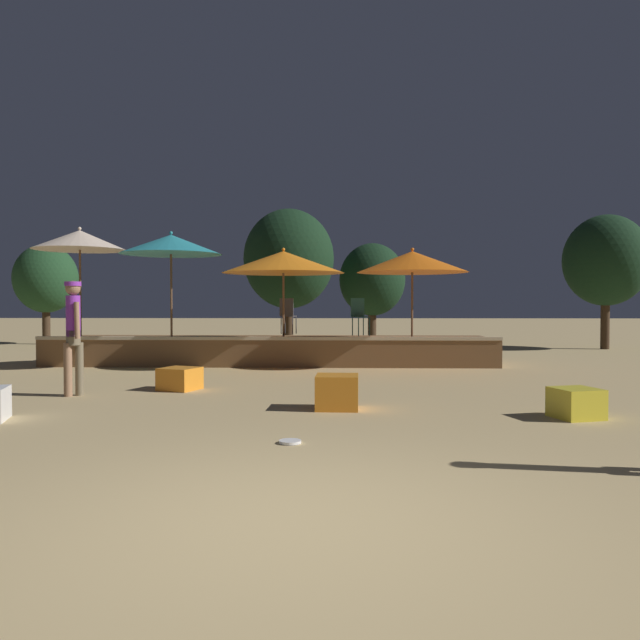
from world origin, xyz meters
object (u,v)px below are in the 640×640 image
patio_umbrella_2 (171,245)px  cube_seat_1 (576,403)px  person_1 (73,330)px  bistro_chair_1 (288,312)px  bistro_chair_0 (359,313)px  background_tree_2 (46,279)px  patio_umbrella_0 (283,262)px  cube_seat_2 (180,379)px  patio_umbrella_1 (412,262)px  patio_umbrella_3 (80,240)px  cube_seat_0 (337,392)px  background_tree_1 (372,280)px  background_tree_3 (289,259)px  background_tree_0 (606,261)px  frisbee_disc (290,442)px

patio_umbrella_2 → cube_seat_1: size_ratio=4.72×
person_1 → bistro_chair_1: size_ratio=2.06×
bistro_chair_0 → background_tree_2: (-11.24, 7.64, 1.13)m
patio_umbrella_0 → background_tree_2: background_tree_2 is taller
cube_seat_2 → patio_umbrella_1: bearing=42.1°
patio_umbrella_3 → cube_seat_0: patio_umbrella_3 is taller
patio_umbrella_0 → patio_umbrella_3: patio_umbrella_3 is taller
patio_umbrella_1 → patio_umbrella_3: size_ratio=0.84×
cube_seat_0 → background_tree_1: (1.16, 12.06, 2.04)m
bistro_chair_1 → background_tree_2: background_tree_2 is taller
background_tree_1 → background_tree_3: background_tree_3 is taller
cube_seat_2 → background_tree_0: 15.48m
patio_umbrella_1 → patio_umbrella_3: bearing=179.8°
cube_seat_0 → frisbee_disc: 2.25m
patio_umbrella_2 → patio_umbrella_1: bearing=2.9°
cube_seat_0 → background_tree_3: size_ratio=0.14×
cube_seat_0 → bistro_chair_0: bistro_chair_0 is taller
frisbee_disc → background_tree_1: background_tree_1 is taller
bistro_chair_1 → background_tree_0: background_tree_0 is taller
background_tree_3 → cube_seat_2: bearing=-97.4°
patio_umbrella_3 → cube_seat_0: size_ratio=5.40×
cube_seat_2 → background_tree_3: 9.50m
bistro_chair_0 → frisbee_disc: (-1.02, -8.40, -1.25)m
background_tree_3 → cube_seat_0: bearing=-82.0°
patio_umbrella_2 → cube_seat_0: patio_umbrella_2 is taller
patio_umbrella_1 → frisbee_disc: 8.75m
patio_umbrella_2 → background_tree_3: (2.32, 5.28, 0.04)m
frisbee_disc → background_tree_0: bearing=56.6°
cube_seat_1 → background_tree_0: 14.00m
patio_umbrella_1 → person_1: (-6.00, -4.79, -1.40)m
cube_seat_2 → background_tree_3: bearing=82.6°
bistro_chair_1 → bistro_chair_0: bearing=171.2°
patio_umbrella_1 → bistro_chair_0: patio_umbrella_1 is taller
patio_umbrella_2 → patio_umbrella_3: size_ratio=0.96×
cube_seat_2 → patio_umbrella_2: bearing=107.0°
person_1 → patio_umbrella_3: bearing=70.2°
background_tree_2 → background_tree_3: 9.65m
person_1 → bistro_chair_1: person_1 is taller
patio_umbrella_1 → background_tree_2: 14.78m
cube_seat_0 → cube_seat_1: 3.16m
bistro_chair_0 → background_tree_1: size_ratio=0.26×
background_tree_1 → background_tree_3: bearing=-156.9°
bistro_chair_0 → background_tree_1: 5.97m
cube_seat_1 → bistro_chair_0: bistro_chair_0 is taller
cube_seat_2 → cube_seat_0: bearing=-34.7°
patio_umbrella_3 → cube_seat_2: bearing=-49.9°
cube_seat_1 → bistro_chair_0: size_ratio=0.75×
patio_umbrella_2 → patio_umbrella_3: (-2.27, 0.31, 0.14)m
person_1 → background_tree_3: (2.71, 9.78, 1.83)m
patio_umbrella_3 → cube_seat_2: (3.42, -4.06, -2.81)m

